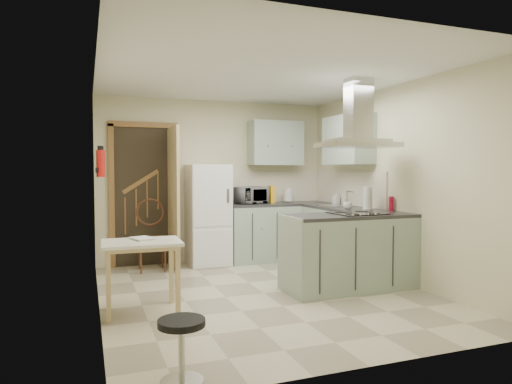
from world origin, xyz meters
name	(u,v)px	position (x,y,z in m)	size (l,w,h in m)	color
floor	(264,293)	(0.00, 0.00, 0.00)	(4.20, 4.20, 0.00)	#BEB394
ceiling	(264,75)	(0.00, 0.00, 2.50)	(4.20, 4.20, 0.00)	silver
back_wall	(215,181)	(0.00, 2.10, 1.25)	(3.60, 3.60, 0.00)	beige
left_wall	(97,187)	(-1.80, 0.00, 1.25)	(4.20, 4.20, 0.00)	beige
right_wall	(395,184)	(1.80, 0.00, 1.25)	(4.20, 4.20, 0.00)	beige
doorway	(144,195)	(-1.10, 2.07, 1.05)	(1.10, 0.12, 2.10)	brown
fridge	(208,215)	(-0.20, 1.80, 0.75)	(0.60, 0.60, 1.50)	white
counter_back	(261,232)	(0.66, 1.80, 0.45)	(1.08, 0.60, 0.90)	#9EB2A0
counter_right	(330,235)	(1.50, 1.12, 0.45)	(0.60, 1.95, 0.90)	#9EB2A0
splashback	(272,187)	(0.96, 2.09, 1.15)	(1.68, 0.02, 0.50)	beige
wall_cabinet_back	(275,143)	(0.95, 1.93, 1.85)	(0.85, 0.35, 0.70)	#9EB2A0
wall_cabinet_right	(348,140)	(1.62, 0.85, 1.85)	(0.35, 0.90, 0.70)	#9EB2A0
peninsula	(350,252)	(1.02, -0.18, 0.45)	(1.55, 0.65, 0.90)	#9EB2A0
hob	(357,213)	(1.12, -0.18, 0.91)	(0.58, 0.50, 0.01)	black
extractor_hood	(358,145)	(1.12, -0.18, 1.72)	(0.90, 0.55, 0.10)	silver
sink	(336,206)	(1.50, 0.95, 0.91)	(0.45, 0.40, 0.01)	silver
fire_extinguisher	(101,164)	(-1.74, 0.90, 1.50)	(0.10, 0.10, 0.32)	#B2140F
drop_leaf_table	(142,277)	(-1.40, -0.22, 0.36)	(0.76, 0.57, 0.72)	#DCB887
bentwood_chair	(152,238)	(-1.05, 1.65, 0.46)	(0.41, 0.41, 0.92)	#462217
stool	(182,350)	(-1.32, -1.85, 0.22)	(0.32, 0.32, 0.43)	black
microwave	(251,195)	(0.50, 1.81, 1.03)	(0.47, 0.32, 0.26)	black
kettle	(288,195)	(1.15, 1.86, 1.02)	(0.16, 0.16, 0.23)	silver
cereal_box	(271,194)	(0.85, 1.86, 1.04)	(0.07, 0.18, 0.27)	gold
soap_bottle	(336,198)	(1.70, 1.29, 0.99)	(0.08, 0.09, 0.19)	silver
paper_towel	(368,198)	(1.56, 0.24, 1.05)	(0.12, 0.12, 0.31)	silver
cup	(348,206)	(1.36, 0.41, 0.95)	(0.12, 0.12, 0.09)	white
red_bottle	(391,204)	(1.75, 0.01, 0.99)	(0.06, 0.06, 0.18)	#A60E2D
book	(134,235)	(-1.47, -0.14, 0.77)	(0.18, 0.25, 0.11)	#A14235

